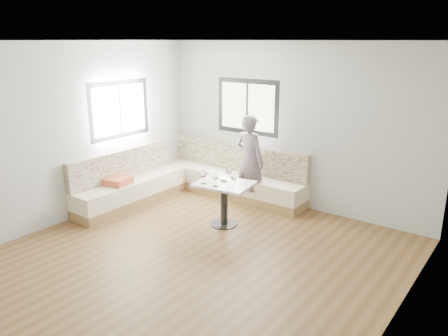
{
  "coord_description": "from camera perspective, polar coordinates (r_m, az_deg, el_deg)",
  "views": [
    {
      "loc": [
        3.44,
        -4.04,
        2.81
      ],
      "look_at": [
        -0.44,
        1.16,
        0.9
      ],
      "focal_mm": 35.0,
      "sensor_mm": 36.0,
      "label": 1
    }
  ],
  "objects": [
    {
      "name": "room",
      "position": [
        5.6,
        -3.69,
        1.93
      ],
      "size": [
        5.01,
        5.01,
        2.81
      ],
      "color": "brown",
      "rests_on": "ground"
    },
    {
      "name": "banquette",
      "position": [
        7.97,
        -4.66,
        -1.73
      ],
      "size": [
        2.9,
        2.8,
        0.95
      ],
      "color": "olive",
      "rests_on": "ground"
    },
    {
      "name": "table",
      "position": [
        6.76,
        0.01,
        -3.37
      ],
      "size": [
        0.93,
        0.78,
        0.69
      ],
      "rotation": [
        0.0,
        0.0,
        0.15
      ],
      "color": "black",
      "rests_on": "ground"
    },
    {
      "name": "person",
      "position": [
        7.56,
        3.42,
        1.03
      ],
      "size": [
        0.65,
        0.49,
        1.61
      ],
      "primitive_type": "imported",
      "rotation": [
        0.0,
        0.0,
        2.96
      ],
      "color": "slate",
      "rests_on": "ground"
    },
    {
      "name": "olive_ramekin",
      "position": [
        6.79,
        -0.08,
        -1.54
      ],
      "size": [
        0.11,
        0.11,
        0.04
      ],
      "color": "white",
      "rests_on": "table"
    },
    {
      "name": "wine_glass_a",
      "position": [
        6.63,
        -2.68,
        -0.84
      ],
      "size": [
        0.09,
        0.09,
        0.21
      ],
      "color": "white",
      "rests_on": "table"
    },
    {
      "name": "wine_glass_b",
      "position": [
        6.51,
        -1.15,
        -1.17
      ],
      "size": [
        0.09,
        0.09,
        0.21
      ],
      "color": "white",
      "rests_on": "table"
    },
    {
      "name": "wine_glass_c",
      "position": [
        6.49,
        1.27,
        -1.23
      ],
      "size": [
        0.09,
        0.09,
        0.21
      ],
      "color": "white",
      "rests_on": "table"
    },
    {
      "name": "wine_glass_d",
      "position": [
        6.78,
        0.64,
        -0.45
      ],
      "size": [
        0.09,
        0.09,
        0.21
      ],
      "color": "white",
      "rests_on": "table"
    }
  ]
}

